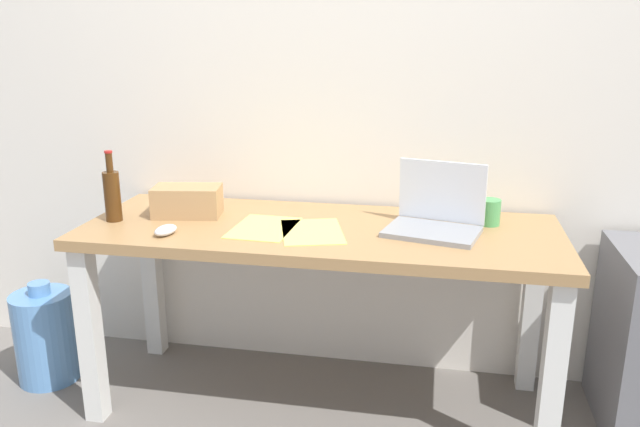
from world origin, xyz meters
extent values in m
plane|color=slate|center=(0.00, 0.00, 0.00)|extent=(8.00, 8.00, 0.00)
cube|color=silver|center=(0.00, 0.38, 1.30)|extent=(5.20, 0.08, 2.60)
cube|color=#A37A4C|center=(0.00, 0.00, 0.70)|extent=(1.73, 0.64, 0.04)
cube|color=silver|center=(-0.81, -0.26, 0.34)|extent=(0.07, 0.07, 0.68)
cube|color=silver|center=(0.81, -0.26, 0.34)|extent=(0.07, 0.07, 0.68)
cube|color=silver|center=(-0.81, 0.26, 0.34)|extent=(0.07, 0.07, 0.68)
cube|color=silver|center=(0.81, 0.26, 0.34)|extent=(0.07, 0.07, 0.68)
cube|color=gray|center=(0.40, -0.01, 0.73)|extent=(0.36, 0.29, 0.02)
cube|color=white|center=(0.43, 0.10, 0.85)|extent=(0.31, 0.09, 0.22)
cylinder|color=#47280F|center=(-0.77, -0.07, 0.82)|extent=(0.06, 0.06, 0.19)
cylinder|color=#47280F|center=(-0.77, -0.07, 0.95)|extent=(0.03, 0.03, 0.07)
cylinder|color=#B21E19|center=(-0.77, -0.07, 0.99)|extent=(0.03, 0.03, 0.01)
ellipsoid|color=silver|center=(-0.51, -0.19, 0.74)|extent=(0.08, 0.11, 0.03)
cube|color=tan|center=(-0.53, 0.05, 0.78)|extent=(0.27, 0.18, 0.11)
cylinder|color=#4C9E56|center=(0.60, 0.14, 0.77)|extent=(0.08, 0.08, 0.09)
cube|color=#F4E06B|center=(-0.02, -0.07, 0.72)|extent=(0.28, 0.34, 0.00)
cube|color=#F4E06B|center=(-0.20, -0.06, 0.72)|extent=(0.22, 0.31, 0.00)
cylinder|color=#598CC6|center=(-1.15, -0.04, 0.19)|extent=(0.25, 0.25, 0.38)
cylinder|color=#598CC6|center=(-1.15, -0.04, 0.41)|extent=(0.09, 0.09, 0.05)
camera|label=1|loc=(0.41, -2.16, 1.41)|focal=35.50mm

